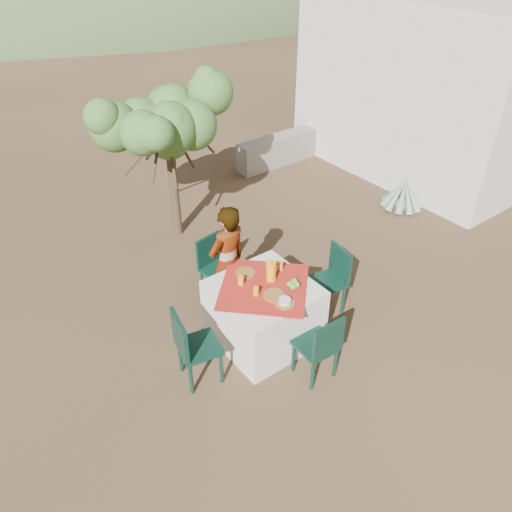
{
  "coord_description": "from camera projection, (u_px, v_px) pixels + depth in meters",
  "views": [
    {
      "loc": [
        -2.61,
        -3.55,
        4.14
      ],
      "look_at": [
        0.19,
        0.16,
        0.85
      ],
      "focal_mm": 35.0,
      "sensor_mm": 36.0,
      "label": 1
    }
  ],
  "objects": [
    {
      "name": "chair_right",
      "position": [
        332.0,
        277.0,
        6.0
      ],
      "size": [
        0.46,
        0.46,
        0.86
      ],
      "rotation": [
        0.0,
        0.0,
        4.54
      ],
      "color": "black",
      "rests_on": "ground"
    },
    {
      "name": "guesthouse",
      "position": [
        439.0,
        83.0,
        9.05
      ],
      "size": [
        3.2,
        4.2,
        3.0
      ],
      "primitive_type": "cube",
      "color": "silver",
      "rests_on": "ground"
    },
    {
      "name": "table",
      "position": [
        264.0,
        313.0,
        5.61
      ],
      "size": [
        1.3,
        1.3,
        0.76
      ],
      "color": "white",
      "rests_on": "ground"
    },
    {
      "name": "juice_pitcher",
      "position": [
        271.0,
        271.0,
        5.42
      ],
      "size": [
        0.11,
        0.11,
        0.23
      ],
      "primitive_type": "cylinder",
      "color": "#FFA210",
      "rests_on": "table"
    },
    {
      "name": "jar_right",
      "position": [
        268.0,
        264.0,
        5.65
      ],
      "size": [
        0.06,
        0.06,
        0.09
      ],
      "primitive_type": "cylinder",
      "color": "#F3A12B",
      "rests_on": "table"
    },
    {
      "name": "plate_far",
      "position": [
        246.0,
        273.0,
        5.58
      ],
      "size": [
        0.23,
        0.23,
        0.01
      ],
      "primitive_type": "cylinder",
      "color": "brown",
      "rests_on": "table"
    },
    {
      "name": "shrub_tree",
      "position": [
        170.0,
        129.0,
        6.82
      ],
      "size": [
        1.76,
        1.73,
        2.07
      ],
      "color": "#473823",
      "rests_on": "ground"
    },
    {
      "name": "chair_left",
      "position": [
        192.0,
        345.0,
        5.04
      ],
      "size": [
        0.48,
        0.48,
        0.89
      ],
      "rotation": [
        0.0,
        0.0,
        1.38
      ],
      "color": "black",
      "rests_on": "ground"
    },
    {
      "name": "stone_wall",
      "position": [
        295.0,
        145.0,
        9.82
      ],
      "size": [
        2.6,
        0.35,
        0.55
      ],
      "primitive_type": "cube",
      "color": "gray",
      "rests_on": "ground"
    },
    {
      "name": "chair_near",
      "position": [
        321.0,
        346.0,
        5.07
      ],
      "size": [
        0.4,
        0.4,
        0.84
      ],
      "rotation": [
        0.0,
        0.0,
        3.11
      ],
      "color": "black",
      "rests_on": "ground"
    },
    {
      "name": "agave",
      "position": [
        403.0,
        194.0,
        8.2
      ],
      "size": [
        0.7,
        0.68,
        0.73
      ],
      "rotation": [
        0.0,
        0.0,
        -0.1
      ],
      "color": "gray",
      "rests_on": "ground"
    },
    {
      "name": "bowl_plate",
      "position": [
        285.0,
        303.0,
        5.15
      ],
      "size": [
        0.22,
        0.22,
        0.01
      ],
      "primitive_type": "cylinder",
      "color": "brown",
      "rests_on": "table"
    },
    {
      "name": "glass_far",
      "position": [
        241.0,
        280.0,
        5.39
      ],
      "size": [
        0.07,
        0.07,
        0.11
      ],
      "primitive_type": "cylinder",
      "color": "#FFA210",
      "rests_on": "table"
    },
    {
      "name": "plate_near",
      "position": [
        274.0,
        295.0,
        5.26
      ],
      "size": [
        0.24,
        0.24,
        0.01
      ],
      "primitive_type": "cylinder",
      "color": "brown",
      "rests_on": "table"
    },
    {
      "name": "chair_far",
      "position": [
        215.0,
        264.0,
        6.24
      ],
      "size": [
        0.44,
        0.44,
        0.83
      ],
      "rotation": [
        0.0,
        0.0,
        0.18
      ],
      "color": "black",
      "rests_on": "ground"
    },
    {
      "name": "white_bowl",
      "position": [
        285.0,
        301.0,
        5.14
      ],
      "size": [
        0.13,
        0.13,
        0.05
      ],
      "primitive_type": "cylinder",
      "color": "silver",
      "rests_on": "bowl_plate"
    },
    {
      "name": "jar_left",
      "position": [
        280.0,
        266.0,
        5.61
      ],
      "size": [
        0.06,
        0.06,
        0.1
      ],
      "primitive_type": "cylinder",
      "color": "#F3A12B",
      "rests_on": "table"
    },
    {
      "name": "fruit_cluster",
      "position": [
        294.0,
        284.0,
        5.36
      ],
      "size": [
        0.14,
        0.13,
        0.07
      ],
      "color": "#619F39",
      "rests_on": "table"
    },
    {
      "name": "person",
      "position": [
        228.0,
        263.0,
        5.79
      ],
      "size": [
        0.58,
        0.43,
        1.47
      ],
      "primitive_type": "imported",
      "rotation": [
        0.0,
        0.0,
        3.29
      ],
      "color": "#8C6651",
      "rests_on": "ground"
    },
    {
      "name": "glass_near",
      "position": [
        256.0,
        291.0,
        5.25
      ],
      "size": [
        0.06,
        0.06,
        0.1
      ],
      "primitive_type": "cylinder",
      "color": "#FFA210",
      "rests_on": "table"
    },
    {
      "name": "napkin_holder",
      "position": [
        273.0,
        269.0,
        5.57
      ],
      "size": [
        0.08,
        0.04,
        0.1
      ],
      "primitive_type": "cube",
      "rotation": [
        0.0,
        0.0,
        -0.03
      ],
      "color": "silver",
      "rests_on": "table"
    },
    {
      "name": "ground",
      "position": [
        251.0,
        326.0,
        5.99
      ],
      "size": [
        160.0,
        160.0,
        0.0
      ],
      "primitive_type": "plane",
      "color": "#3D281B",
      "rests_on": "ground"
    }
  ]
}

